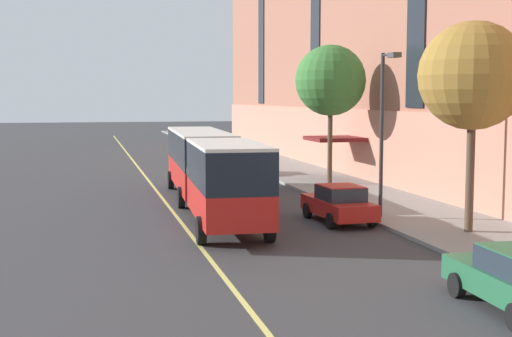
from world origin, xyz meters
TOP-DOWN VIEW (x-y plane):
  - ground_plane at (0.00, 0.00)m, footprint 260.00×260.00m
  - sidewalk at (9.20, 3.00)m, footprint 5.36×160.00m
  - city_bus at (0.67, 6.34)m, footprint 3.56×19.01m
  - parked_car_silver_0 at (5.23, 32.82)m, footprint 2.07×4.77m
  - parked_car_red_1 at (5.28, 1.57)m, footprint 2.09×4.41m
  - parked_car_white_2 at (5.35, 20.39)m, footprint 2.04×4.78m
  - street_tree_mid_block at (9.04, -2.16)m, footprint 3.99×3.99m
  - street_tree_far_uptown at (9.04, 13.38)m, footprint 4.09×4.09m
  - street_lamp at (7.12, 1.36)m, footprint 0.36×1.48m
  - lane_centerline at (-1.03, 3.00)m, footprint 0.16×140.00m

SIDE VIEW (x-z plane):
  - ground_plane at x=0.00m, z-range 0.00..0.00m
  - lane_centerline at x=-1.03m, z-range 0.00..0.01m
  - sidewalk at x=9.20m, z-range 0.00..0.15m
  - parked_car_red_1 at x=5.28m, z-range 0.00..1.56m
  - parked_car_silver_0 at x=5.23m, z-range 0.00..1.56m
  - parked_car_white_2 at x=5.35m, z-range 0.00..1.56m
  - city_bus at x=0.67m, z-range 0.29..3.73m
  - street_lamp at x=7.12m, z-range 0.92..7.72m
  - street_tree_mid_block at x=9.04m, z-range 2.01..9.78m
  - street_tree_far_uptown at x=9.04m, z-range 2.09..10.11m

